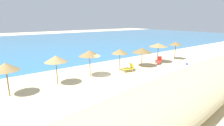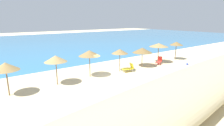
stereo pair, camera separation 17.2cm
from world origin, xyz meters
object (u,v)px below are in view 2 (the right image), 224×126
beach_umbrella_5 (142,50)px  lounge_chair_0 (129,68)px  beach_umbrella_6 (159,45)px  beach_ball (187,64)px  beach_umbrella_1 (5,67)px  beach_umbrella_3 (89,53)px  beach_umbrella_7 (176,44)px  beach_umbrella_4 (120,51)px  beach_umbrella_2 (56,59)px  lounge_chair_1 (159,61)px

beach_umbrella_5 → lounge_chair_0: bearing=-165.9°
beach_umbrella_5 → beach_umbrella_6: beach_umbrella_6 is taller
beach_umbrella_6 → beach_ball: (2.19, -3.29, -2.41)m
beach_umbrella_1 → beach_umbrella_3: bearing=2.6°
beach_umbrella_5 → beach_umbrella_7: size_ratio=0.92×
beach_umbrella_1 → lounge_chair_0: (12.45, -0.74, -2.00)m
beach_umbrella_1 → beach_umbrella_4: size_ratio=1.03×
beach_umbrella_7 → lounge_chair_0: bearing=-176.3°
beach_umbrella_3 → beach_ball: (13.27, -3.47, -2.45)m
beach_umbrella_2 → beach_ball: (16.99, -3.22, -2.38)m
beach_umbrella_4 → beach_umbrella_5: size_ratio=1.06×
beach_umbrella_5 → beach_umbrella_6: (3.44, 0.17, 0.37)m
beach_ball → beach_umbrella_5: bearing=151.0°
beach_umbrella_5 → beach_umbrella_1: bearing=-180.0°
beach_umbrella_1 → lounge_chair_1: size_ratio=1.88×
beach_umbrella_2 → beach_umbrella_3: beach_umbrella_3 is taller
beach_umbrella_2 → beach_umbrella_6: bearing=0.3°
beach_ball → beach_umbrella_1: bearing=171.6°
beach_umbrella_4 → beach_umbrella_6: (7.19, 0.15, 0.13)m
beach_umbrella_1 → beach_umbrella_3: size_ratio=0.96×
beach_umbrella_3 → lounge_chair_0: beach_umbrella_3 is taller
beach_umbrella_1 → lounge_chair_1: beach_umbrella_1 is taller
beach_umbrella_1 → beach_ball: beach_umbrella_1 is taller
lounge_chair_1 → beach_umbrella_7: bearing=-109.8°
beach_umbrella_5 → beach_umbrella_6: 3.46m
beach_umbrella_3 → lounge_chair_0: bearing=-13.3°
beach_umbrella_7 → beach_ball: 4.17m
beach_umbrella_3 → beach_umbrella_5: size_ratio=1.14×
beach_umbrella_5 → beach_umbrella_4: bearing=179.7°
beach_umbrella_1 → lounge_chair_0: bearing=-3.4°
beach_umbrella_4 → beach_umbrella_2: bearing=179.4°
beach_umbrella_2 → beach_umbrella_5: size_ratio=1.11×
beach_umbrella_4 → lounge_chair_1: (6.73, -0.46, -2.01)m
beach_umbrella_2 → lounge_chair_0: 8.67m
beach_umbrella_7 → lounge_chair_1: beach_umbrella_7 is taller
beach_umbrella_7 → lounge_chair_0: (-10.26, -0.66, -2.04)m
beach_umbrella_2 → beach_umbrella_7: size_ratio=1.02×
beach_umbrella_7 → beach_umbrella_5: bearing=179.3°
beach_umbrella_1 → beach_umbrella_2: 4.08m
beach_umbrella_3 → beach_umbrella_4: bearing=-4.8°
beach_umbrella_5 → beach_umbrella_7: beach_umbrella_7 is taller
beach_umbrella_2 → beach_ball: beach_umbrella_2 is taller
lounge_chair_0 → beach_umbrella_4: bearing=54.8°
beach_umbrella_4 → lounge_chair_0: size_ratio=1.87×
lounge_chair_1 → beach_ball: lounge_chair_1 is taller
beach_umbrella_3 → lounge_chair_0: size_ratio=2.01×
beach_umbrella_3 → beach_umbrella_7: size_ratio=1.05×
beach_umbrella_4 → beach_ball: size_ratio=9.16×
beach_umbrella_3 → lounge_chair_0: 5.24m
beach_umbrella_2 → lounge_chair_0: beach_umbrella_2 is taller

